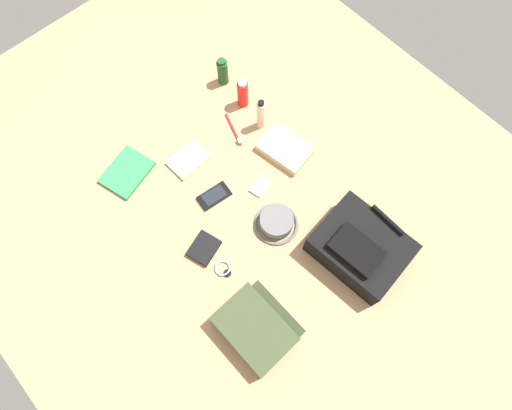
{
  "coord_description": "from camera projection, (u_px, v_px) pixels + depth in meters",
  "views": [
    {
      "loc": [
        0.44,
        -0.4,
        1.58
      ],
      "look_at": [
        0.0,
        0.0,
        0.04
      ],
      "focal_mm": 30.56,
      "sensor_mm": 36.0,
      "label": 1
    }
  ],
  "objects": [
    {
      "name": "toothbrush",
      "position": [
        234.0,
        131.0,
        1.81
      ],
      "size": [
        0.16,
        0.06,
        0.02
      ],
      "color": "red",
      "rests_on": "ground_plane"
    },
    {
      "name": "wristwatch",
      "position": [
        223.0,
        269.0,
        1.6
      ],
      "size": [
        0.07,
        0.06,
        0.01
      ],
      "color": "#99999E",
      "rests_on": "ground_plane"
    },
    {
      "name": "toiletry_pouch",
      "position": [
        255.0,
        329.0,
        1.48
      ],
      "size": [
        0.26,
        0.22,
        0.09
      ],
      "color": "#384228",
      "rests_on": "ground_plane"
    },
    {
      "name": "ground_plane",
      "position": [
        256.0,
        210.0,
        1.7
      ],
      "size": [
        2.64,
        2.02,
        0.02
      ],
      "primitive_type": "cube",
      "color": "tan",
      "rests_on": "ground"
    },
    {
      "name": "bucket_hat",
      "position": [
        276.0,
        222.0,
        1.64
      ],
      "size": [
        0.17,
        0.17,
        0.06
      ],
      "color": "#5F5F5F",
      "rests_on": "ground_plane"
    },
    {
      "name": "paperback_novel",
      "position": [
        127.0,
        172.0,
        1.73
      ],
      "size": [
        0.19,
        0.22,
        0.02
      ],
      "color": "#2D934C",
      "rests_on": "ground_plane"
    },
    {
      "name": "notepad",
      "position": [
        188.0,
        160.0,
        1.76
      ],
      "size": [
        0.12,
        0.16,
        0.02
      ],
      "primitive_type": "cube",
      "rotation": [
        0.0,
        0.0,
        0.05
      ],
      "color": "beige",
      "rests_on": "ground_plane"
    },
    {
      "name": "cell_phone",
      "position": [
        214.0,
        196.0,
        1.7
      ],
      "size": [
        0.08,
        0.13,
        0.01
      ],
      "color": "black",
      "rests_on": "ground_plane"
    },
    {
      "name": "backpack",
      "position": [
        360.0,
        248.0,
        1.56
      ],
      "size": [
        0.34,
        0.28,
        0.15
      ],
      "color": "black",
      "rests_on": "ground_plane"
    },
    {
      "name": "shampoo_bottle",
      "position": [
        223.0,
        72.0,
        1.84
      ],
      "size": [
        0.05,
        0.05,
        0.13
      ],
      "color": "#19471E",
      "rests_on": "ground_plane"
    },
    {
      "name": "lotion_bottle",
      "position": [
        261.0,
        114.0,
        1.75
      ],
      "size": [
        0.03,
        0.03,
        0.16
      ],
      "color": "beige",
      "rests_on": "ground_plane"
    },
    {
      "name": "sunscreen_spray",
      "position": [
        243.0,
        93.0,
        1.8
      ],
      "size": [
        0.05,
        0.05,
        0.15
      ],
      "color": "red",
      "rests_on": "ground_plane"
    },
    {
      "name": "wallet",
      "position": [
        204.0,
        248.0,
        1.62
      ],
      "size": [
        0.12,
        0.13,
        0.02
      ],
      "primitive_type": "cube",
      "rotation": [
        0.0,
        0.0,
        0.3
      ],
      "color": "black",
      "rests_on": "ground_plane"
    },
    {
      "name": "folded_towel",
      "position": [
        285.0,
        149.0,
        1.76
      ],
      "size": [
        0.22,
        0.17,
        0.04
      ],
      "primitive_type": "cube",
      "rotation": [
        0.0,
        0.0,
        0.17
      ],
      "color": "beige",
      "rests_on": "ground_plane"
    },
    {
      "name": "media_player",
      "position": [
        260.0,
        186.0,
        1.72
      ],
      "size": [
        0.07,
        0.09,
        0.01
      ],
      "color": "#B7B7BC",
      "rests_on": "ground_plane"
    }
  ]
}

